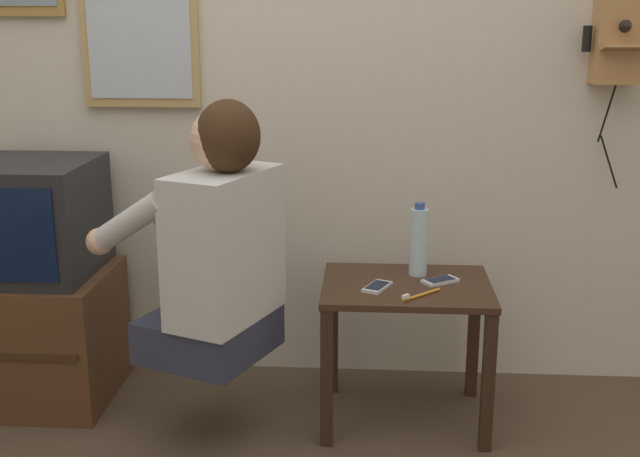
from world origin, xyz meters
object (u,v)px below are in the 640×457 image
at_px(wall_mirror, 139,16).
at_px(water_bottle, 419,241).
at_px(television, 29,218).
at_px(cell_phone_held, 377,287).
at_px(cell_phone_spare, 440,281).
at_px(toothbrush, 419,295).
at_px(person, 217,244).
at_px(wall_phone_antique, 618,32).

xyz_separation_m(wall_mirror, water_bottle, (1.03, -0.28, -0.76)).
relative_size(television, wall_mirror, 0.72).
relative_size(cell_phone_held, water_bottle, 0.53).
distance_m(cell_phone_spare, toothbrush, 0.18).
xyz_separation_m(cell_phone_spare, water_bottle, (-0.07, 0.08, 0.12)).
distance_m(person, water_bottle, 0.72).
distance_m(person, television, 0.79).
bearing_deg(cell_phone_spare, television, -126.69).
height_order(wall_phone_antique, wall_mirror, wall_mirror).
xyz_separation_m(wall_phone_antique, cell_phone_held, (-0.83, -0.39, -0.82)).
height_order(wall_mirror, cell_phone_held, wall_mirror).
relative_size(person, toothbrush, 6.36).
distance_m(wall_phone_antique, wall_mirror, 1.72).
bearing_deg(cell_phone_spare, toothbrush, -60.97).
xyz_separation_m(person, wall_mirror, (-0.37, 0.56, 0.70)).
relative_size(wall_mirror, cell_phone_held, 4.83).
xyz_separation_m(person, toothbrush, (0.65, 0.05, -0.17)).
xyz_separation_m(wall_mirror, cell_phone_held, (0.89, -0.44, -0.88)).
height_order(wall_phone_antique, water_bottle, wall_phone_antique).
relative_size(wall_phone_antique, toothbrush, 5.77).
bearing_deg(person, cell_phone_spare, -51.99).
bearing_deg(person, water_bottle, -44.33).
height_order(water_bottle, toothbrush, water_bottle).
bearing_deg(wall_mirror, person, -56.31).
bearing_deg(toothbrush, television, 36.35).
bearing_deg(toothbrush, cell_phone_spare, -71.42).
relative_size(wall_phone_antique, wall_mirror, 1.15).
xyz_separation_m(person, television, (-0.74, 0.29, 0.00)).
bearing_deg(toothbrush, water_bottle, -45.77).
bearing_deg(television, toothbrush, -9.93).
height_order(television, water_bottle, television).
distance_m(cell_phone_held, water_bottle, 0.24).
height_order(cell_phone_held, cell_phone_spare, same).
distance_m(television, water_bottle, 1.40).
relative_size(television, water_bottle, 1.84).
xyz_separation_m(person, wall_phone_antique, (1.34, 0.52, 0.65)).
bearing_deg(wall_phone_antique, cell_phone_spare, -152.65).
bearing_deg(television, cell_phone_spare, -3.43).
bearing_deg(television, water_bottle, -0.39).
xyz_separation_m(television, wall_mirror, (0.37, 0.27, 0.70)).
height_order(wall_phone_antique, cell_phone_spare, wall_phone_antique).
bearing_deg(person, wall_phone_antique, -46.40).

